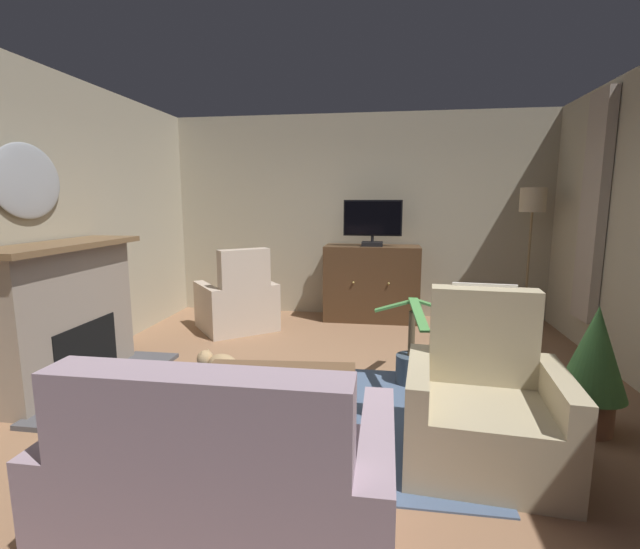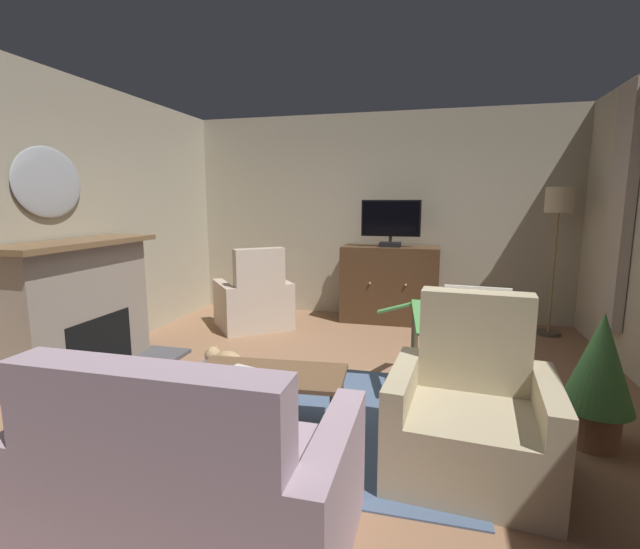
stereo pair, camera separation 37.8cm
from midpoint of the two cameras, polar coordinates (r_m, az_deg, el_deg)
The scene contains 19 objects.
ground_plane at distance 3.85m, azimuth 3.77°, elevation -16.31°, with size 5.88×6.59×0.04m, color #936B4C.
wall_back at distance 6.49m, azimuth 8.91°, elevation 7.27°, with size 5.88×0.10×2.85m, color #B2A88E.
wall_left at distance 4.76m, azimuth -29.87°, elevation 5.42°, with size 0.10×6.59×2.85m, color #B2A88E.
curtain_panel_far at distance 5.46m, azimuth 35.60°, elevation 6.76°, with size 0.10×0.44×2.39m, color #B2A393.
rug_central at distance 3.66m, azimuth 0.64°, elevation -17.29°, with size 2.62×1.98×0.01m, color slate.
fireplace at distance 4.67m, azimuth -25.97°, elevation -4.38°, with size 0.88×1.65×1.29m.
wall_mirror_oval at distance 4.72m, azimuth -29.34°, elevation 10.17°, with size 0.06×0.77×0.64m, color #B2B7BF.
tv_cabinet at distance 6.23m, azimuth 10.56°, elevation -1.44°, with size 1.29×0.56×1.04m.
television at distance 6.08m, azimuth 10.77°, elevation 6.58°, with size 0.78×0.20×0.62m.
coffee_table at distance 3.27m, azimuth -3.12°, elevation -13.16°, with size 1.12×0.61×0.45m.
tv_remote at distance 3.18m, azimuth -7.09°, elevation -12.68°, with size 0.17×0.05×0.02m, color black.
folded_newspaper at distance 3.25m, azimuth -6.34°, elevation -12.34°, with size 0.30×0.22×0.01m, color silver.
sofa_floral at distance 2.35m, azimuth -11.35°, elevation -24.80°, with size 1.48×0.92×1.02m.
armchair_near_window at distance 3.06m, azimuth 22.16°, elevation -16.61°, with size 1.01×0.89×1.10m.
armchair_by_fireplace at distance 5.89m, azimuth -6.56°, elevation -3.60°, with size 1.20×1.19×1.07m.
potted_plant_leafy_by_curtain at distance 3.68m, azimuth 34.58°, elevation -10.25°, with size 0.46×0.46×0.93m.
potted_plant_tall_palm_by_window at distance 4.16m, azimuth 14.53°, elevation -10.93°, with size 0.80×0.89×0.80m.
cat at distance 4.48m, azimuth -9.56°, elevation -10.77°, with size 0.63×0.33×0.24m.
floor_lamp at distance 6.18m, azimuth 29.60°, elevation 6.49°, with size 0.31×0.31×1.81m.
Camera 2 is at (0.81, -3.38, 1.65)m, focal length 25.18 mm.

